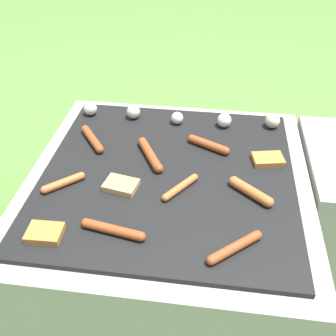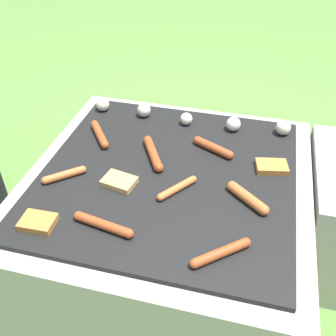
% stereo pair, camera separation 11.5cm
% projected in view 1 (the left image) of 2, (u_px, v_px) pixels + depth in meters
% --- Properties ---
extents(ground_plane, '(14.00, 14.00, 0.00)m').
position_uv_depth(ground_plane, '(168.00, 259.00, 1.55)').
color(ground_plane, '#567F38').
extents(grill, '(0.92, 0.92, 0.44)m').
position_uv_depth(grill, '(168.00, 220.00, 1.42)').
color(grill, '#9E998E').
rests_on(grill, ground_plane).
extents(sausage_front_right, '(0.14, 0.13, 0.03)m').
position_uv_depth(sausage_front_right, '(235.00, 247.00, 1.02)').
color(sausage_front_right, '#93421E').
rests_on(sausage_front_right, grill).
extents(sausage_mid_right, '(0.12, 0.15, 0.03)m').
position_uv_depth(sausage_mid_right, '(92.00, 139.00, 1.41)').
color(sausage_mid_right, '#93421E').
rests_on(sausage_mid_right, grill).
extents(sausage_back_right, '(0.10, 0.13, 0.02)m').
position_uv_depth(sausage_back_right, '(180.00, 187.00, 1.21)').
color(sausage_back_right, '#B7602D').
rests_on(sausage_back_right, grill).
extents(sausage_mid_left, '(0.15, 0.09, 0.03)m').
position_uv_depth(sausage_mid_left, '(208.00, 145.00, 1.38)').
color(sausage_mid_left, '#93421E').
rests_on(sausage_mid_left, grill).
extents(sausage_back_left, '(0.19, 0.06, 0.03)m').
position_uv_depth(sausage_back_left, '(113.00, 230.00, 1.07)').
color(sausage_back_left, '#93421E').
rests_on(sausage_back_left, grill).
extents(sausage_front_left, '(0.12, 0.10, 0.02)m').
position_uv_depth(sausage_front_left, '(63.00, 183.00, 1.22)').
color(sausage_front_left, '#B7602D').
rests_on(sausage_front_left, grill).
extents(sausage_front_center, '(0.11, 0.18, 0.03)m').
position_uv_depth(sausage_front_center, '(150.00, 155.00, 1.33)').
color(sausage_front_center, '#93421E').
rests_on(sausage_front_center, grill).
extents(sausage_back_center, '(0.13, 0.11, 0.03)m').
position_uv_depth(sausage_back_center, '(251.00, 191.00, 1.18)').
color(sausage_back_center, '#B7602D').
rests_on(sausage_back_center, grill).
extents(bread_slice_right, '(0.10, 0.08, 0.02)m').
position_uv_depth(bread_slice_right, '(45.00, 233.00, 1.06)').
color(bread_slice_right, '#B27033').
rests_on(bread_slice_right, grill).
extents(bread_slice_center, '(0.11, 0.09, 0.02)m').
position_uv_depth(bread_slice_center, '(268.00, 159.00, 1.32)').
color(bread_slice_center, '#B27033').
rests_on(bread_slice_center, grill).
extents(bread_slice_left, '(0.11, 0.09, 0.02)m').
position_uv_depth(bread_slice_left, '(121.00, 185.00, 1.22)').
color(bread_slice_left, tan).
rests_on(bread_slice_left, grill).
extents(mushroom_row, '(0.76, 0.07, 0.05)m').
position_uv_depth(mushroom_row, '(181.00, 116.00, 1.51)').
color(mushroom_row, beige).
rests_on(mushroom_row, grill).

